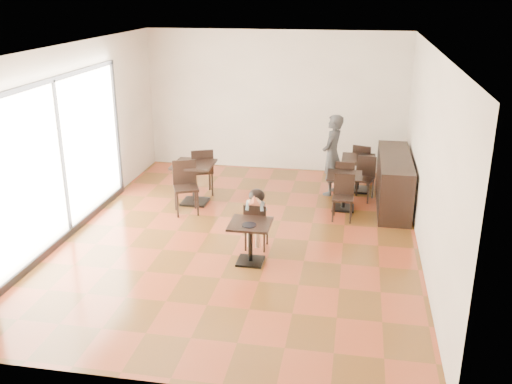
% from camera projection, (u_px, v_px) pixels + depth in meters
% --- Properties ---
extents(floor, '(6.00, 8.00, 0.01)m').
position_uv_depth(floor, '(241.00, 236.00, 9.94)').
color(floor, brown).
rests_on(floor, ground).
extents(ceiling, '(6.00, 8.00, 0.01)m').
position_uv_depth(ceiling, '(240.00, 48.00, 8.85)').
color(ceiling, white).
rests_on(ceiling, floor).
extents(wall_back, '(6.00, 0.01, 3.20)m').
position_uv_depth(wall_back, '(276.00, 101.00, 13.10)').
color(wall_back, white).
rests_on(wall_back, floor).
extents(wall_front, '(6.00, 0.01, 3.20)m').
position_uv_depth(wall_front, '(160.00, 252.00, 5.69)').
color(wall_front, white).
rests_on(wall_front, floor).
extents(wall_left, '(0.01, 8.00, 3.20)m').
position_uv_depth(wall_left, '(72.00, 139.00, 9.89)').
color(wall_left, white).
rests_on(wall_left, floor).
extents(wall_right, '(0.01, 8.00, 3.20)m').
position_uv_depth(wall_right, '(428.00, 156.00, 8.90)').
color(wall_right, white).
rests_on(wall_right, floor).
extents(storefront_window, '(0.04, 4.50, 2.60)m').
position_uv_depth(storefront_window, '(60.00, 158.00, 9.49)').
color(storefront_window, white).
rests_on(storefront_window, floor).
extents(child_table, '(0.64, 0.64, 0.67)m').
position_uv_depth(child_table, '(250.00, 243.00, 8.87)').
color(child_table, black).
rests_on(child_table, floor).
extents(child_chair, '(0.36, 0.36, 0.81)m').
position_uv_depth(child_chair, '(257.00, 225.00, 9.35)').
color(child_chair, black).
rests_on(child_chair, floor).
extents(child, '(0.36, 0.51, 1.02)m').
position_uv_depth(child, '(257.00, 219.00, 9.32)').
color(child, slate).
rests_on(child, child_chair).
extents(plate, '(0.23, 0.23, 0.01)m').
position_uv_depth(plate, '(249.00, 225.00, 8.66)').
color(plate, black).
rests_on(plate, child_table).
extents(pizza_slice, '(0.24, 0.18, 0.05)m').
position_uv_depth(pizza_slice, '(254.00, 202.00, 9.02)').
color(pizza_slice, tan).
rests_on(pizza_slice, child).
extents(adult_patron, '(0.56, 0.70, 1.68)m').
position_uv_depth(adult_patron, '(332.00, 155.00, 11.67)').
color(adult_patron, '#323236').
rests_on(adult_patron, floor).
extents(cafe_table_mid, '(0.69, 0.69, 0.70)m').
position_uv_depth(cafe_table_mid, '(344.00, 192.00, 11.02)').
color(cafe_table_mid, black).
rests_on(cafe_table_mid, floor).
extents(cafe_table_left, '(1.03, 1.03, 0.83)m').
position_uv_depth(cafe_table_left, '(194.00, 183.00, 11.31)').
color(cafe_table_left, black).
rests_on(cafe_table_left, floor).
extents(cafe_table_back, '(0.86, 0.86, 0.73)m').
position_uv_depth(cafe_table_back, '(358.00, 174.00, 12.02)').
color(cafe_table_back, black).
rests_on(cafe_table_back, floor).
extents(chair_mid_a, '(0.39, 0.39, 0.84)m').
position_uv_depth(chair_mid_a, '(345.00, 179.00, 11.50)').
color(chair_mid_a, black).
rests_on(chair_mid_a, floor).
extents(chair_mid_b, '(0.39, 0.39, 0.84)m').
position_uv_depth(chair_mid_b, '(343.00, 198.00, 10.49)').
color(chair_mid_b, black).
rests_on(chair_mid_b, floor).
extents(chair_left_a, '(0.59, 0.59, 0.99)m').
position_uv_depth(chair_left_a, '(201.00, 171.00, 11.79)').
color(chair_left_a, black).
rests_on(chair_left_a, floor).
extents(chair_left_b, '(0.59, 0.59, 0.99)m').
position_uv_depth(chair_left_b, '(186.00, 188.00, 10.77)').
color(chair_left_b, black).
rests_on(chair_left_b, floor).
extents(chair_back_a, '(0.49, 0.49, 0.88)m').
position_uv_depth(chair_back_a, '(363.00, 163.00, 12.48)').
color(chair_back_a, black).
rests_on(chair_back_a, floor).
extents(chair_back_b, '(0.49, 0.49, 0.88)m').
position_uv_depth(chair_back_b, '(363.00, 179.00, 11.47)').
color(chair_back_b, black).
rests_on(chair_back_b, floor).
extents(service_counter, '(0.60, 2.40, 1.00)m').
position_uv_depth(service_counter, '(394.00, 181.00, 11.18)').
color(service_counter, black).
rests_on(service_counter, floor).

